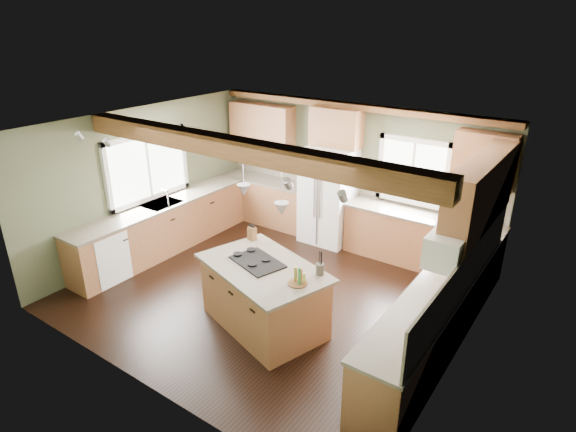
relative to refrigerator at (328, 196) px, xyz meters
The scene contains 37 objects.
floor 2.32m from the refrigerator, 81.95° to the right, with size 5.60×5.60×0.00m, color black.
ceiling 2.73m from the refrigerator, 81.95° to the right, with size 5.60×5.60×0.00m, color silver.
wall_back 0.63m from the refrigerator, 51.71° to the left, with size 5.60×5.60×0.00m, color #4F563D.
wall_left 3.30m from the refrigerator, 139.70° to the right, with size 5.00×5.00×0.00m, color #4F563D.
wall_right 3.78m from the refrigerator, 34.37° to the right, with size 5.00×5.00×0.00m, color #4F563D.
ceiling_beam 3.28m from the refrigerator, 84.02° to the right, with size 5.55×0.26×0.26m, color #4F2E16.
soffit_trim 1.69m from the refrigerator, 43.03° to the left, with size 5.55×0.20×0.10m, color #4F2E16.
backsplash_back 0.57m from the refrigerator, 50.58° to the left, with size 5.58×0.03×0.58m, color brown.
backsplash_right 3.73m from the refrigerator, 33.86° to the right, with size 0.03×3.70×0.58m, color brown.
base_cab_back_left 1.56m from the refrigerator, behind, with size 2.02×0.60×0.88m, color brown.
counter_back_left 1.49m from the refrigerator, behind, with size 2.06×0.64×0.04m, color brown.
base_cab_back_right 1.85m from the refrigerator, ahead, with size 2.62×0.60×0.88m, color brown.
counter_back_right 1.79m from the refrigerator, ahead, with size 2.66×0.64×0.04m, color brown.
base_cab_left 3.06m from the refrigerator, 136.74° to the right, with size 0.60×3.70×0.88m, color brown.
counter_left 3.02m from the refrigerator, 136.74° to the right, with size 0.64×3.74×0.04m, color brown.
base_cab_right 3.51m from the refrigerator, 36.47° to the right, with size 0.60×3.70×0.88m, color brown.
counter_right 3.48m from the refrigerator, 36.47° to the right, with size 0.64×3.74×0.04m, color brown.
upper_cab_back_left 2.00m from the refrigerator, behind, with size 1.40×0.35×0.90m, color brown.
upper_cab_over_fridge 1.27m from the refrigerator, 90.00° to the left, with size 0.96×0.35×0.70m, color brown.
upper_cab_right 3.34m from the refrigerator, 22.64° to the right, with size 0.35×2.20×0.90m, color brown.
upper_cab_back_corner 2.81m from the refrigerator, ahead, with size 0.90×0.35×0.90m, color brown.
window_left 3.30m from the refrigerator, 140.15° to the right, with size 0.04×1.60×1.05m, color white.
window_back 1.63m from the refrigerator, 13.94° to the left, with size 1.10×0.04×1.00m, color white.
sink 3.02m from the refrigerator, 136.74° to the right, with size 0.50×0.65×0.03m, color #262628.
faucet 2.90m from the refrigerator, 134.30° to the right, with size 0.02×0.02×0.28m, color #B2B2B7.
dishwasher 4.05m from the refrigerator, 123.02° to the right, with size 0.60×0.60×0.84m, color white.
oven 4.40m from the refrigerator, 50.38° to the right, with size 0.60×0.72×0.84m, color white.
microwave 3.66m from the refrigerator, 37.00° to the right, with size 0.40×0.70×0.38m, color white.
pendant_left 2.93m from the refrigerator, 83.68° to the right, with size 0.18×0.18×0.16m, color #B2B2B7.
pendant_right 3.33m from the refrigerator, 69.87° to the right, with size 0.18×0.18×0.16m, color #B2B2B7.
refrigerator is the anchor object (origin of this frame).
island 2.99m from the refrigerator, 76.27° to the right, with size 1.66×1.02×0.88m, color brown.
island_top 2.95m from the refrigerator, 76.27° to the right, with size 1.77×1.13×0.04m, color brown.
cooktop 2.88m from the refrigerator, 78.63° to the right, with size 0.72×0.48×0.02m, color black.
knife_block 2.31m from the refrigerator, 88.61° to the right, with size 0.12×0.09×0.20m, color brown.
utensil_crock 2.97m from the refrigerator, 61.37° to the right, with size 0.11×0.11×0.15m, color #372F2C.
bottle_tray 3.26m from the refrigerator, 66.00° to the right, with size 0.25×0.25×0.23m, color brown, non-canonical shape.
Camera 1 is at (3.91, -5.17, 4.02)m, focal length 30.00 mm.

